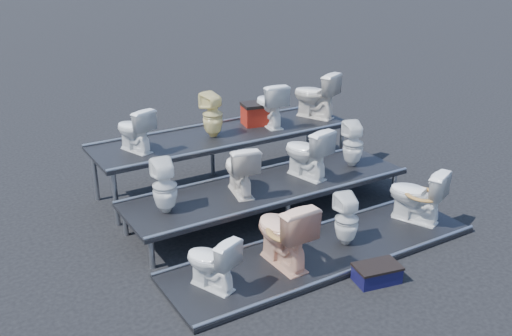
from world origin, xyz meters
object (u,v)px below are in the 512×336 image
toilet_1 (283,232)px  toilet_11 (315,95)px  toilet_8 (134,129)px  toilet_9 (213,115)px  toilet_6 (307,152)px  step_stool (377,274)px  toilet_10 (270,104)px  toilet_0 (211,262)px  red_crate (256,115)px  toilet_2 (347,219)px  toilet_7 (353,144)px  toilet_3 (417,195)px  toilet_5 (240,169)px  toilet_4 (165,186)px

toilet_1 → toilet_11: toilet_11 is taller
toilet_8 → toilet_9: (1.26, 0.00, 0.02)m
toilet_6 → toilet_11: size_ratio=0.97×
toilet_1 → step_stool: bearing=132.3°
toilet_10 → step_stool: size_ratio=1.41×
toilet_0 → red_crate: red_crate is taller
toilet_2 → toilet_9: toilet_9 is taller
toilet_7 → toilet_9: bearing=-19.6°
toilet_2 → toilet_9: (-0.56, 2.60, 0.81)m
toilet_1 → toilet_2: toilet_1 is taller
toilet_0 → toilet_3: size_ratio=0.84×
toilet_7 → toilet_9: (-1.73, 1.30, 0.40)m
toilet_8 → red_crate: 2.16m
toilet_1 → toilet_8: toilet_8 is taller
toilet_5 → step_stool: 2.32m
toilet_0 → toilet_3: bearing=157.3°
toilet_9 → step_stool: size_ratio=1.34×
toilet_11 → step_stool: (-1.59, -3.41, -1.16)m
toilet_3 → red_crate: size_ratio=1.80×
toilet_0 → toilet_11: size_ratio=0.83×
toilet_7 → toilet_8: toilet_8 is taller
toilet_0 → toilet_3: (3.17, 0.00, 0.06)m
toilet_4 → red_crate: red_crate is taller
red_crate → step_stool: 3.74m
toilet_0 → toilet_5: size_ratio=0.92×
toilet_10 → toilet_5: bearing=53.5°
toilet_3 → toilet_8: toilet_8 is taller
red_crate → toilet_0: bearing=-118.1°
toilet_2 → toilet_6: size_ratio=0.88×
toilet_3 → toilet_4: toilet_4 is taller
toilet_8 → step_stool: (1.63, -3.41, -1.09)m
red_crate → toilet_8: bearing=-164.4°
toilet_8 → red_crate: size_ratio=1.50×
toilet_5 → toilet_6: bearing=-167.7°
toilet_7 → toilet_8: size_ratio=1.07×
toilet_0 → toilet_7: bearing=-180.0°
toilet_11 → step_stool: 3.94m
toilet_9 → step_stool: (0.37, -3.41, -1.11)m
toilet_0 → toilet_5: 1.77m
toilet_3 → toilet_6: size_ratio=1.02×
toilet_8 → toilet_3: bearing=121.1°
toilet_1 → step_stool: 1.19m
toilet_0 → step_stool: (1.74, -0.81, -0.30)m
toilet_1 → red_crate: (1.30, 2.77, 0.53)m
toilet_10 → toilet_11: toilet_11 is taller
toilet_9 → toilet_10: size_ratio=0.95×
toilet_8 → red_crate: (2.15, 0.17, -0.17)m
toilet_3 → toilet_4: size_ratio=1.11×
step_stool → toilet_2: bearing=87.8°
toilet_1 → step_stool: (0.78, -0.81, -0.40)m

